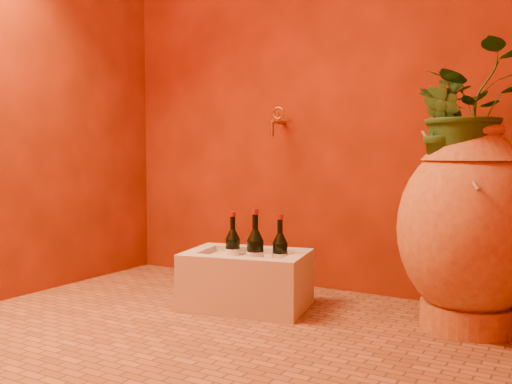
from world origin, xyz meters
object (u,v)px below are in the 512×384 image
Objects in this scene: wine_bottle_b at (255,255)px; amphora at (470,228)px; wine_bottle_c at (280,256)px; wine_bottle_a at (233,251)px; wall_tap at (277,120)px; stone_basin at (247,281)px.

amphora is at bearing 14.38° from wine_bottle_b.
wine_bottle_b is at bearing -165.62° from amphora.
wine_bottle_c is at bearing 39.84° from wine_bottle_b.
wine_bottle_c is at bearing 1.21° from wine_bottle_a.
wine_bottle_b is 0.84m from wall_tap.
wine_bottle_a is at bearing -178.79° from wine_bottle_c.
wall_tap is at bearing 101.13° from stone_basin.
wine_bottle_b is at bearing -22.17° from wine_bottle_a.
amphora is at bearing 8.59° from wine_bottle_a.
amphora reaches higher than wine_bottle_c.
stone_basin is (-0.98, -0.20, -0.30)m from amphora.
amphora is 2.56× the size of wine_bottle_b.
wine_bottle_c reaches higher than stone_basin.
wall_tap is (-0.25, 0.42, 0.66)m from wine_bottle_c.
wine_bottle_a is at bearing 160.56° from stone_basin.
amphora reaches higher than wine_bottle_b.
stone_basin is at bearing -168.48° from amphora.
wine_bottle_b reaches higher than wine_bottle_c.
wall_tap reaches higher than wine_bottle_b.
wine_bottle_b is (0.07, -0.03, 0.14)m from stone_basin.
wine_bottle_c is at bearing -59.31° from wall_tap.
wine_bottle_a is (-0.10, 0.04, 0.13)m from stone_basin.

